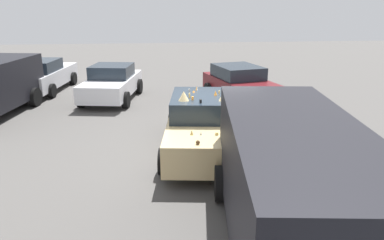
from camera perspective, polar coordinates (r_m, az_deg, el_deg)
The scene contains 6 objects.
ground_plane at distance 10.04m, azimuth 1.71°, elevation -4.86°, with size 60.00×60.00×0.00m, color #514F4C.
art_car_decorated at distance 9.82m, azimuth 1.75°, elevation -0.67°, with size 4.72×2.50×1.74m.
parked_van_far_right at distance 5.99m, azimuth 14.93°, elevation -8.86°, with size 5.31×2.67×2.12m.
parked_sedan_behind_left at distance 15.71m, azimuth -12.13°, elevation 5.55°, with size 4.24×2.47×1.42m.
parked_sedan_row_back_center at distance 18.28m, azimuth -22.04°, elevation 6.34°, with size 4.68×2.51×1.45m.
parked_sedan_behind_right at distance 15.09m, azimuth 7.39°, elevation 5.42°, with size 4.34×2.64×1.44m.
Camera 1 is at (-9.21, 1.33, 3.76)m, focal length 34.94 mm.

